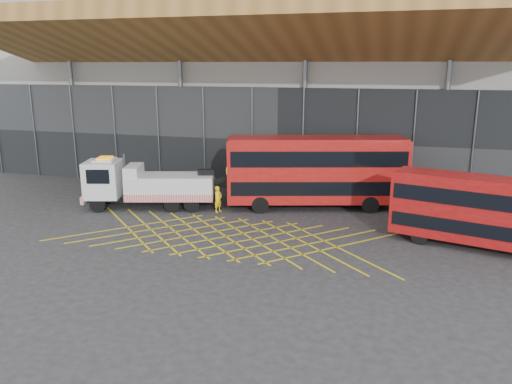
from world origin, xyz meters
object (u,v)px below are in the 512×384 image
(bus_towed, at_px, (316,169))
(worker, at_px, (218,199))
(bus_second, at_px, (485,210))
(recovery_truck, at_px, (145,184))

(bus_towed, height_order, worker, bus_towed)
(bus_towed, bearing_deg, bus_second, -45.01)
(worker, bearing_deg, bus_second, -78.04)
(bus_towed, xyz_separation_m, worker, (-6.17, -2.72, -1.85))
(bus_towed, xyz_separation_m, bus_second, (9.91, -5.53, -0.56))
(recovery_truck, distance_m, bus_second, 21.38)
(recovery_truck, bearing_deg, bus_towed, 0.02)
(bus_towed, height_order, bus_second, bus_towed)
(recovery_truck, xyz_separation_m, worker, (5.16, 0.42, -0.79))
(bus_towed, bearing_deg, recovery_truck, 179.66)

